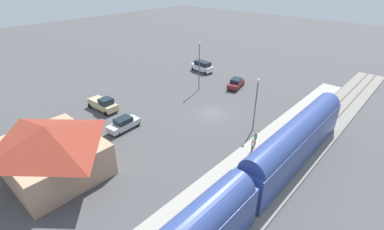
# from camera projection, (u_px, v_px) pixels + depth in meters

# --- Properties ---
(ground_plane) EXTENTS (200.00, 200.00, 0.00)m
(ground_plane) POSITION_uv_depth(u_px,v_px,m) (212.00, 113.00, 41.93)
(ground_plane) COLOR #4C4C4F
(railway_track) EXTENTS (4.80, 70.00, 0.30)m
(railway_track) POSITION_uv_depth(u_px,v_px,m) (303.00, 147.00, 33.64)
(railway_track) COLOR gray
(railway_track) RESTS_ON ground
(platform) EXTENTS (3.20, 46.00, 0.30)m
(platform) POSITION_uv_depth(u_px,v_px,m) (273.00, 135.00, 35.97)
(platform) COLOR #A8A399
(platform) RESTS_ON ground
(station_building) EXTENTS (11.11, 9.34, 5.64)m
(station_building) POSITION_uv_depth(u_px,v_px,m) (50.00, 149.00, 28.42)
(station_building) COLOR tan
(station_building) RESTS_ON ground
(pedestrian_on_platform) EXTENTS (0.36, 0.36, 1.71)m
(pedestrian_on_platform) POSITION_uv_depth(u_px,v_px,m) (253.00, 144.00, 32.14)
(pedestrian_on_platform) COLOR brown
(pedestrian_on_platform) RESTS_ON platform
(pedestrian_waiting_far) EXTENTS (0.36, 0.36, 1.71)m
(pedestrian_waiting_far) POSITION_uv_depth(u_px,v_px,m) (255.00, 138.00, 33.38)
(pedestrian_waiting_far) COLOR brown
(pedestrian_waiting_far) RESTS_ON platform
(pickup_tan) EXTENTS (5.48, 2.66, 2.14)m
(pickup_tan) POSITION_uv_depth(u_px,v_px,m) (103.00, 104.00, 42.33)
(pickup_tan) COLOR #C6B284
(pickup_tan) RESTS_ON ground
(suv_white) EXTENTS (5.04, 2.70, 2.22)m
(suv_white) POSITION_uv_depth(u_px,v_px,m) (202.00, 66.00, 58.30)
(suv_white) COLOR white
(suv_white) RESTS_ON ground
(sedan_silver) EXTENTS (2.10, 4.60, 1.74)m
(sedan_silver) POSITION_uv_depth(u_px,v_px,m) (124.00, 124.00, 37.17)
(sedan_silver) COLOR silver
(sedan_silver) RESTS_ON ground
(sedan_maroon) EXTENTS (2.88, 4.81, 1.74)m
(sedan_maroon) POSITION_uv_depth(u_px,v_px,m) (236.00, 83.00, 50.41)
(sedan_maroon) COLOR maroon
(sedan_maroon) RESTS_ON ground
(light_pole_near_platform) EXTENTS (0.44, 0.44, 7.38)m
(light_pole_near_platform) POSITION_uv_depth(u_px,v_px,m) (256.00, 99.00, 35.22)
(light_pole_near_platform) COLOR #515156
(light_pole_near_platform) RESTS_ON ground
(light_pole_lot_center) EXTENTS (0.44, 0.44, 8.59)m
(light_pole_lot_center) POSITION_uv_depth(u_px,v_px,m) (199.00, 61.00, 47.38)
(light_pole_lot_center) COLOR #515156
(light_pole_lot_center) RESTS_ON ground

